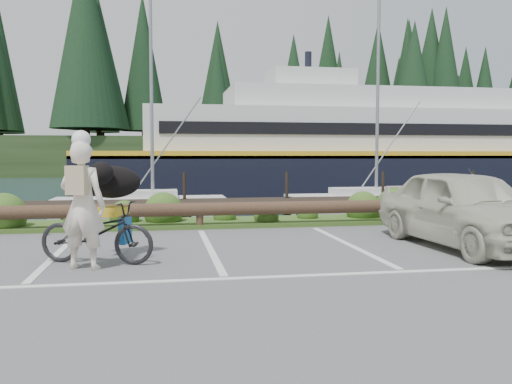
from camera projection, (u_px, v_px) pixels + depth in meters
ground at (222, 273)px, 7.74m from camera, size 72.00×72.00×0.00m
harbor_backdrop at (170, 165)px, 84.93m from camera, size 170.00×160.00×30.00m
vegetation_strip at (198, 223)px, 12.94m from camera, size 34.00×1.60×0.10m
log_rail at (200, 229)px, 12.26m from camera, size 32.00×0.30×0.60m
bicycle at (97, 232)px, 8.38m from camera, size 1.95×1.22×0.97m
cyclist at (83, 206)px, 7.93m from camera, size 0.80×0.65×1.88m
dog at (112, 182)px, 8.91m from camera, size 0.73×1.02×0.53m
parked_car at (465, 208)px, 9.82m from camera, size 1.91×4.30×1.44m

